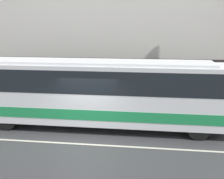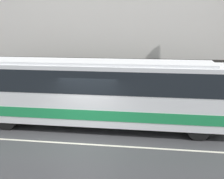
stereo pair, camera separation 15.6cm
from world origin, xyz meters
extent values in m
plane|color=#38383A|center=(0.00, 0.00, 0.00)|extent=(60.00, 60.00, 0.00)
cube|color=gray|center=(0.00, 5.16, 0.08)|extent=(60.00, 2.31, 0.15)
cube|color=#2D2B28|center=(0.00, 6.30, 1.40)|extent=(60.00, 0.06, 2.80)
cube|color=beige|center=(0.00, 0.00, 0.00)|extent=(54.00, 0.14, 0.01)
cube|color=white|center=(0.02, 2.28, 1.67)|extent=(12.49, 2.46, 2.63)
cube|color=#1E8C4C|center=(0.02, 2.28, 0.90)|extent=(12.43, 2.49, 0.45)
cube|color=black|center=(0.02, 2.28, 2.30)|extent=(12.11, 2.48, 1.00)
cube|color=white|center=(0.02, 2.28, 3.04)|extent=(10.62, 2.09, 0.12)
cylinder|color=black|center=(4.66, 1.21, 0.48)|extent=(0.96, 0.28, 0.96)
cylinder|color=black|center=(4.66, 3.35, 0.48)|extent=(0.96, 0.28, 0.96)
cylinder|color=black|center=(-3.83, 1.21, 0.48)|extent=(0.96, 0.28, 0.96)
cylinder|color=black|center=(-3.83, 3.35, 0.48)|extent=(0.96, 0.28, 0.96)
cylinder|color=#333338|center=(-3.14, 4.90, 0.81)|extent=(0.36, 0.36, 1.32)
sphere|color=tan|center=(-3.14, 4.90, 1.59)|extent=(0.24, 0.24, 0.24)
camera|label=1|loc=(2.90, -11.48, 4.72)|focal=50.00mm
camera|label=2|loc=(3.05, -11.46, 4.72)|focal=50.00mm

